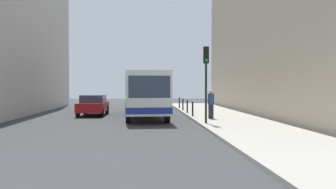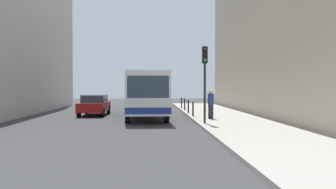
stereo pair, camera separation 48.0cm
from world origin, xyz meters
name	(u,v)px [view 2 (the right image)]	position (x,y,z in m)	size (l,w,h in m)	color
ground_plane	(140,121)	(0.00, 0.00, 0.00)	(80.00, 80.00, 0.00)	#38383A
sidewalk	(228,120)	(5.40, 0.00, 0.07)	(4.40, 40.00, 0.15)	#ADA89E
bus	(145,92)	(0.26, 2.91, 1.73)	(3.03, 11.12, 3.00)	white
car_beside_bus	(95,105)	(-3.40, 4.66, 0.78)	(1.94, 4.44, 1.48)	maroon
car_behind_bus	(144,100)	(0.04, 12.13, 0.78)	(2.09, 4.50, 1.48)	maroon
traffic_light	(205,70)	(3.55, -2.94, 3.01)	(0.28, 0.33, 4.10)	black
bollard_near	(193,109)	(3.45, 1.78, 0.62)	(0.11, 0.11, 0.95)	black
bollard_mid	(188,106)	(3.45, 4.82, 0.62)	(0.11, 0.11, 0.95)	black
bollard_far	(185,104)	(3.45, 7.86, 0.62)	(0.11, 0.11, 0.95)	black
bollard_farthest	(182,103)	(3.45, 10.91, 0.62)	(0.11, 0.11, 0.95)	black
pedestrian_near_signal	(211,104)	(4.31, -0.23, 1.04)	(0.38, 0.38, 1.77)	#26262D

